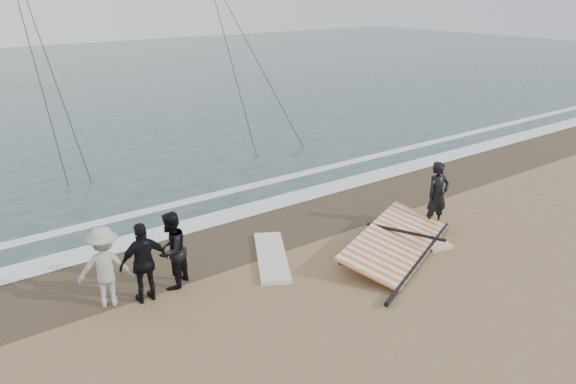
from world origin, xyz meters
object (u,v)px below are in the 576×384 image
(man_main, at_px, (438,195))
(board_white, at_px, (418,232))
(board_cream, at_px, (272,256))
(sail_rig, at_px, (390,243))

(man_main, relative_size, board_white, 0.83)
(man_main, distance_m, board_cream, 4.87)
(man_main, bearing_deg, board_white, -167.47)
(board_white, relative_size, board_cream, 0.86)
(man_main, distance_m, board_white, 1.14)
(man_main, relative_size, sail_rig, 0.43)
(board_white, distance_m, sail_rig, 1.36)
(man_main, bearing_deg, board_cream, 177.11)
(board_white, bearing_deg, man_main, 16.52)
(board_cream, xyz_separation_m, sail_rig, (2.61, -1.41, 0.14))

